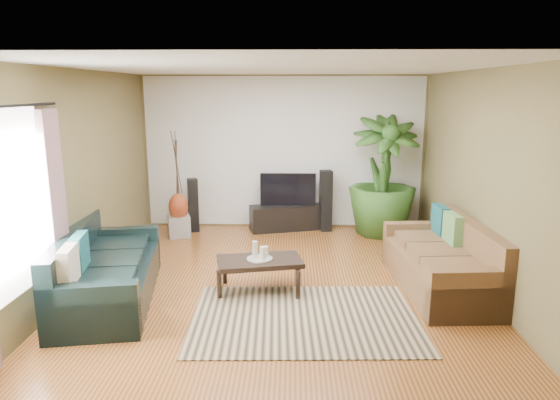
{
  "coord_description": "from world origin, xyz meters",
  "views": [
    {
      "loc": [
        0.17,
        -6.09,
        2.45
      ],
      "look_at": [
        0.0,
        0.2,
        1.05
      ],
      "focal_mm": 32.0,
      "sensor_mm": 36.0,
      "label": 1
    }
  ],
  "objects_px": {
    "speaker_left": "(193,205)",
    "vase": "(178,207)",
    "coffee_table": "(260,275)",
    "pedestal": "(179,226)",
    "sofa_left": "(109,265)",
    "tv_stand": "(288,217)",
    "speaker_right": "(326,201)",
    "sofa_right": "(440,256)",
    "potted_plant": "(383,176)",
    "television": "(288,189)",
    "side_table": "(123,247)"
  },
  "relations": [
    {
      "from": "speaker_left",
      "to": "vase",
      "type": "height_order",
      "value": "speaker_left"
    },
    {
      "from": "coffee_table",
      "to": "vase",
      "type": "height_order",
      "value": "vase"
    },
    {
      "from": "speaker_left",
      "to": "pedestal",
      "type": "bearing_deg",
      "value": -136.92
    },
    {
      "from": "sofa_left",
      "to": "tv_stand",
      "type": "height_order",
      "value": "sofa_left"
    },
    {
      "from": "vase",
      "to": "speaker_right",
      "type": "bearing_deg",
      "value": 9.89
    },
    {
      "from": "pedestal",
      "to": "tv_stand",
      "type": "bearing_deg",
      "value": 14.58
    },
    {
      "from": "speaker_right",
      "to": "tv_stand",
      "type": "bearing_deg",
      "value": 166.21
    },
    {
      "from": "tv_stand",
      "to": "speaker_right",
      "type": "relative_size",
      "value": 1.24
    },
    {
      "from": "sofa_left",
      "to": "sofa_right",
      "type": "height_order",
      "value": "same"
    },
    {
      "from": "sofa_right",
      "to": "potted_plant",
      "type": "bearing_deg",
      "value": -176.45
    },
    {
      "from": "pedestal",
      "to": "television",
      "type": "bearing_deg",
      "value": 14.58
    },
    {
      "from": "side_table",
      "to": "coffee_table",
      "type": "bearing_deg",
      "value": -24.72
    },
    {
      "from": "pedestal",
      "to": "side_table",
      "type": "bearing_deg",
      "value": -109.4
    },
    {
      "from": "sofa_right",
      "to": "speaker_left",
      "type": "bearing_deg",
      "value": -128.66
    },
    {
      "from": "television",
      "to": "speaker_right",
      "type": "relative_size",
      "value": 0.91
    },
    {
      "from": "sofa_left",
      "to": "speaker_left",
      "type": "distance_m",
      "value": 2.97
    },
    {
      "from": "speaker_left",
      "to": "vase",
      "type": "xyz_separation_m",
      "value": [
        -0.18,
        -0.33,
        0.05
      ]
    },
    {
      "from": "pedestal",
      "to": "potted_plant",
      "type": "bearing_deg",
      "value": 4.19
    },
    {
      "from": "coffee_table",
      "to": "speaker_left",
      "type": "bearing_deg",
      "value": 104.54
    },
    {
      "from": "tv_stand",
      "to": "side_table",
      "type": "height_order",
      "value": "side_table"
    },
    {
      "from": "sofa_right",
      "to": "coffee_table",
      "type": "xyz_separation_m",
      "value": [
        -2.24,
        -0.16,
        -0.22
      ]
    },
    {
      "from": "tv_stand",
      "to": "side_table",
      "type": "distance_m",
      "value": 2.99
    },
    {
      "from": "tv_stand",
      "to": "side_table",
      "type": "relative_size",
      "value": 2.64
    },
    {
      "from": "sofa_left",
      "to": "side_table",
      "type": "distance_m",
      "value": 1.25
    },
    {
      "from": "tv_stand",
      "to": "vase",
      "type": "relative_size",
      "value": 2.92
    },
    {
      "from": "potted_plant",
      "to": "television",
      "type": "bearing_deg",
      "value": 172.02
    },
    {
      "from": "sofa_left",
      "to": "pedestal",
      "type": "relative_size",
      "value": 6.25
    },
    {
      "from": "coffee_table",
      "to": "side_table",
      "type": "relative_size",
      "value": 2.03
    },
    {
      "from": "coffee_table",
      "to": "speaker_left",
      "type": "height_order",
      "value": "speaker_left"
    },
    {
      "from": "potted_plant",
      "to": "pedestal",
      "type": "relative_size",
      "value": 5.73
    },
    {
      "from": "tv_stand",
      "to": "speaker_left",
      "type": "height_order",
      "value": "speaker_left"
    },
    {
      "from": "side_table",
      "to": "speaker_right",
      "type": "bearing_deg",
      "value": 31.42
    },
    {
      "from": "coffee_table",
      "to": "potted_plant",
      "type": "height_order",
      "value": "potted_plant"
    },
    {
      "from": "sofa_right",
      "to": "television",
      "type": "relative_size",
      "value": 2.13
    },
    {
      "from": "pedestal",
      "to": "vase",
      "type": "relative_size",
      "value": 0.78
    },
    {
      "from": "coffee_table",
      "to": "vase",
      "type": "distance_m",
      "value": 2.79
    },
    {
      "from": "sofa_left",
      "to": "coffee_table",
      "type": "height_order",
      "value": "sofa_left"
    },
    {
      "from": "potted_plant",
      "to": "side_table",
      "type": "height_order",
      "value": "potted_plant"
    },
    {
      "from": "speaker_right",
      "to": "sofa_left",
      "type": "bearing_deg",
      "value": -142.14
    },
    {
      "from": "speaker_right",
      "to": "side_table",
      "type": "relative_size",
      "value": 2.14
    },
    {
      "from": "vase",
      "to": "pedestal",
      "type": "bearing_deg",
      "value": 0.0
    },
    {
      "from": "speaker_right",
      "to": "pedestal",
      "type": "relative_size",
      "value": 3.02
    },
    {
      "from": "tv_stand",
      "to": "speaker_left",
      "type": "bearing_deg",
      "value": 169.73
    },
    {
      "from": "pedestal",
      "to": "side_table",
      "type": "distance_m",
      "value": 1.48
    },
    {
      "from": "tv_stand",
      "to": "sofa_left",
      "type": "bearing_deg",
      "value": -139.34
    },
    {
      "from": "potted_plant",
      "to": "vase",
      "type": "height_order",
      "value": "potted_plant"
    },
    {
      "from": "television",
      "to": "speaker_right",
      "type": "bearing_deg",
      "value": -3.63
    },
    {
      "from": "side_table",
      "to": "tv_stand",
      "type": "bearing_deg",
      "value": 38.76
    },
    {
      "from": "television",
      "to": "speaker_left",
      "type": "relative_size",
      "value": 1.04
    },
    {
      "from": "coffee_table",
      "to": "side_table",
      "type": "height_order",
      "value": "side_table"
    }
  ]
}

